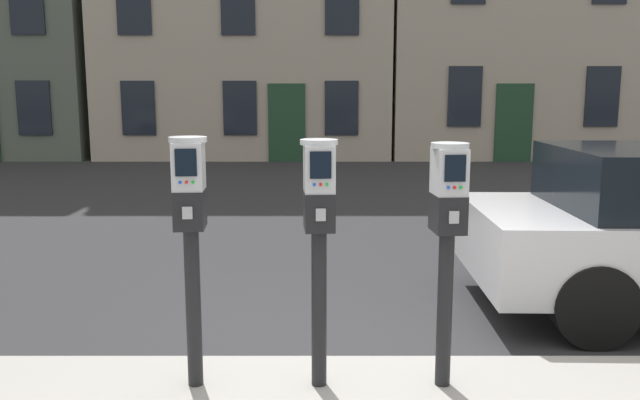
# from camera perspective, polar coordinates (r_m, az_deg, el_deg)

# --- Properties ---
(ground_plane) EXTENTS (160.00, 160.00, 0.00)m
(ground_plane) POSITION_cam_1_polar(r_m,az_deg,el_deg) (4.32, 3.93, -16.29)
(ground_plane) COLOR #28282B
(parking_meter_near_kerb) EXTENTS (0.23, 0.26, 1.49)m
(parking_meter_near_kerb) POSITION_cam_1_polar(r_m,az_deg,el_deg) (3.80, -11.28, -1.49)
(parking_meter_near_kerb) COLOR black
(parking_meter_near_kerb) RESTS_ON sidewalk_slab
(parking_meter_twin_adjacent) EXTENTS (0.23, 0.26, 1.48)m
(parking_meter_twin_adjacent) POSITION_cam_1_polar(r_m,az_deg,el_deg) (3.73, -0.00, -1.67)
(parking_meter_twin_adjacent) COLOR black
(parking_meter_twin_adjacent) RESTS_ON sidewalk_slab
(parking_meter_end_of_row) EXTENTS (0.23, 0.26, 1.46)m
(parking_meter_end_of_row) POSITION_cam_1_polar(r_m,az_deg,el_deg) (3.81, 11.27, -1.84)
(parking_meter_end_of_row) COLOR black
(parking_meter_end_of_row) RESTS_ON sidewalk_slab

